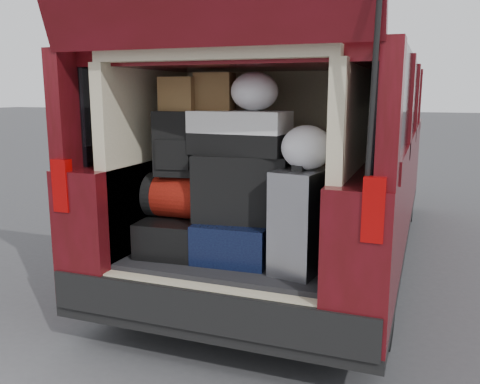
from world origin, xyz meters
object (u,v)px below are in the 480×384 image
(red_duffel, at_px, (180,196))
(black_soft_case, at_px, (243,187))
(silver_roller, at_px, (302,221))
(twotone_duffel, at_px, (240,133))
(navy_hardshell, at_px, (239,237))
(black_hardshell, at_px, (179,234))
(backpack, at_px, (178,144))

(red_duffel, bearing_deg, black_soft_case, 1.74)
(silver_roller, height_order, black_soft_case, black_soft_case)
(silver_roller, xyz_separation_m, twotone_duffel, (-0.41, 0.11, 0.47))
(navy_hardshell, relative_size, black_soft_case, 0.98)
(silver_roller, distance_m, twotone_duffel, 0.63)
(navy_hardshell, distance_m, twotone_duffel, 0.64)
(twotone_duffel, bearing_deg, red_duffel, -174.66)
(black_hardshell, relative_size, red_duffel, 1.29)
(backpack, xyz_separation_m, twotone_duffel, (0.39, 0.05, 0.07))
(silver_roller, bearing_deg, twotone_duffel, 175.65)
(navy_hardshell, relative_size, twotone_duffel, 0.95)
(silver_roller, relative_size, twotone_duffel, 1.02)
(silver_roller, relative_size, red_duffel, 1.39)
(navy_hardshell, bearing_deg, silver_roller, -18.08)
(navy_hardshell, bearing_deg, black_soft_case, -13.41)
(silver_roller, xyz_separation_m, backpack, (-0.80, 0.07, 0.39))
(navy_hardshell, distance_m, silver_roller, 0.47)
(navy_hardshell, relative_size, silver_roller, 0.93)
(black_hardshell, bearing_deg, red_duffel, 6.96)
(silver_roller, xyz_separation_m, red_duffel, (-0.81, 0.10, 0.06))
(black_hardshell, relative_size, black_soft_case, 0.98)
(navy_hardshell, xyz_separation_m, silver_roller, (0.42, -0.11, 0.17))
(black_hardshell, height_order, navy_hardshell, navy_hardshell)
(navy_hardshell, height_order, black_soft_case, black_soft_case)
(navy_hardshell, bearing_deg, black_hardshell, 179.87)
(navy_hardshell, relative_size, red_duffel, 1.29)
(silver_roller, distance_m, black_soft_case, 0.43)
(black_hardshell, height_order, black_soft_case, black_soft_case)
(black_hardshell, height_order, red_duffel, red_duffel)
(backpack, bearing_deg, twotone_duffel, -3.29)
(navy_hardshell, height_order, twotone_duffel, twotone_duffel)
(red_duffel, bearing_deg, backpack, -72.24)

